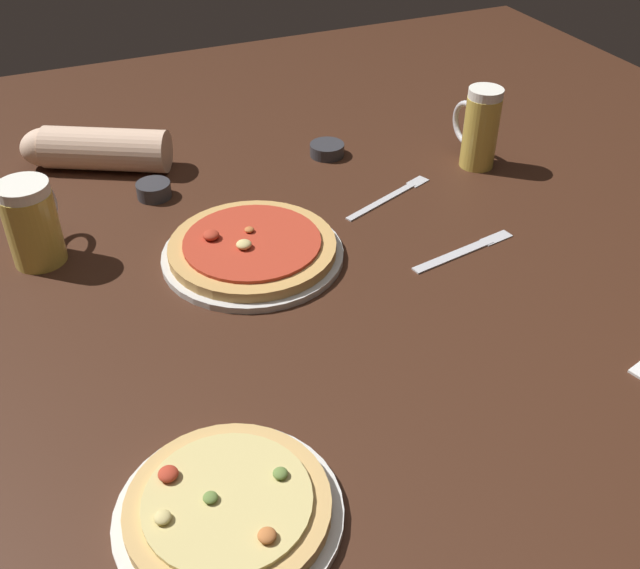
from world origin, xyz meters
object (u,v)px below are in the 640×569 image
object	(u,v)px
pizza_plate_far	(252,250)
knife_right	(464,250)
beer_mug_dark	(33,223)
fork_left	(390,196)
beer_mug_amber	(479,128)
diner_arm	(91,149)
ramekin_sauce	(327,150)
ramekin_butter	(154,190)
pizza_plate_near	(228,509)

from	to	relation	value
pizza_plate_far	knife_right	world-z (taller)	pizza_plate_far
beer_mug_dark	fork_left	distance (m)	0.65
beer_mug_amber	knife_right	world-z (taller)	beer_mug_amber
beer_mug_amber	knife_right	distance (m)	0.34
pizza_plate_far	diner_arm	distance (m)	0.48
pizza_plate_far	diner_arm	xyz separation A→B (m)	(-0.19, 0.44, 0.03)
beer_mug_amber	ramekin_sauce	bearing A→B (deg)	148.99
ramekin_sauce	ramekin_butter	xyz separation A→B (m)	(-0.38, -0.03, 0.00)
fork_left	diner_arm	size ratio (longest dim) A/B	0.74
beer_mug_amber	ramekin_butter	world-z (taller)	beer_mug_amber
pizza_plate_far	knife_right	distance (m)	0.37
ramekin_butter	fork_left	distance (m)	0.46
knife_right	diner_arm	size ratio (longest dim) A/B	0.73
beer_mug_dark	knife_right	bearing A→B (deg)	-21.85
beer_mug_dark	knife_right	xyz separation A→B (m)	(0.68, -0.27, -0.07)
fork_left	knife_right	xyz separation A→B (m)	(0.03, -0.22, 0.00)
diner_arm	beer_mug_dark	bearing A→B (deg)	-115.00
pizza_plate_far	beer_mug_dark	world-z (taller)	beer_mug_dark
beer_mug_dark	ramekin_butter	distance (m)	0.27
pizza_plate_far	ramekin_sauce	size ratio (longest dim) A/B	4.25
pizza_plate_near	beer_mug_amber	distance (m)	0.97
beer_mug_dark	ramekin_butter	size ratio (longest dim) A/B	2.23
pizza_plate_near	ramekin_sauce	bearing A→B (deg)	59.01
fork_left	diner_arm	distance (m)	0.62
pizza_plate_near	ramekin_butter	size ratio (longest dim) A/B	3.98
pizza_plate_far	ramekin_butter	world-z (taller)	pizza_plate_far
pizza_plate_near	beer_mug_dark	size ratio (longest dim) A/B	1.79
pizza_plate_near	diner_arm	bearing A→B (deg)	89.57
pizza_plate_far	fork_left	size ratio (longest dim) A/B	1.43
pizza_plate_far	knife_right	xyz separation A→B (m)	(0.34, -0.13, -0.01)
pizza_plate_far	beer_mug_amber	xyz separation A→B (m)	(0.54, 0.14, 0.07)
pizza_plate_near	ramekin_sauce	distance (m)	0.92
pizza_plate_near	knife_right	distance (m)	0.65
beer_mug_amber	pizza_plate_far	bearing A→B (deg)	-165.41
ramekin_sauce	knife_right	distance (m)	0.44
beer_mug_dark	beer_mug_amber	xyz separation A→B (m)	(0.88, -0.00, 0.01)
pizza_plate_near	beer_mug_dark	bearing A→B (deg)	101.98
ramekin_butter	knife_right	size ratio (longest dim) A/B	0.31
fork_left	knife_right	world-z (taller)	same
beer_mug_amber	diner_arm	distance (m)	0.80
pizza_plate_near	knife_right	bearing A→B (deg)	33.29
pizza_plate_far	fork_left	distance (m)	0.33
pizza_plate_far	beer_mug_dark	bearing A→B (deg)	157.01
beer_mug_dark	ramekin_sauce	distance (m)	0.63
ramekin_butter	diner_arm	bearing A→B (deg)	117.12
ramekin_sauce	diner_arm	distance (m)	0.49
diner_arm	ramekin_sauce	bearing A→B (deg)	-16.79
pizza_plate_far	ramekin_sauce	world-z (taller)	pizza_plate_far
beer_mug_dark	ramekin_butter	bearing A→B (deg)	30.29
pizza_plate_far	ramekin_butter	bearing A→B (deg)	111.25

